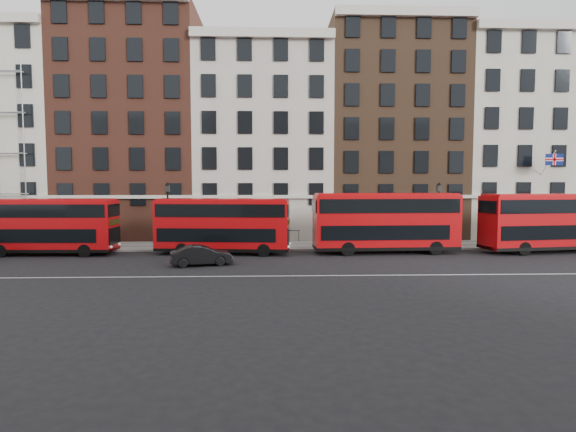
{
  "coord_description": "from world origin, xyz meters",
  "views": [
    {
      "loc": [
        0.8,
        -27.69,
        5.29
      ],
      "look_at": [
        1.96,
        5.0,
        3.0
      ],
      "focal_mm": 28.0,
      "sensor_mm": 36.0,
      "label": 1
    }
  ],
  "objects_px": {
    "bus_c": "(385,221)",
    "bus_d": "(550,221)",
    "bus_a": "(47,225)",
    "bus_b": "(222,224)",
    "car_front": "(201,255)"
  },
  "relations": [
    {
      "from": "bus_a",
      "to": "car_front",
      "type": "distance_m",
      "value": 13.28
    },
    {
      "from": "bus_b",
      "to": "bus_c",
      "type": "xyz_separation_m",
      "value": [
        12.46,
        -0.0,
        0.22
      ]
    },
    {
      "from": "bus_a",
      "to": "car_front",
      "type": "relative_size",
      "value": 2.53
    },
    {
      "from": "bus_b",
      "to": "bus_d",
      "type": "distance_m",
      "value": 25.46
    },
    {
      "from": "bus_a",
      "to": "bus_b",
      "type": "bearing_deg",
      "value": 1.65
    },
    {
      "from": "bus_d",
      "to": "car_front",
      "type": "bearing_deg",
      "value": -177.32
    },
    {
      "from": "bus_a",
      "to": "bus_c",
      "type": "height_order",
      "value": "bus_c"
    },
    {
      "from": "bus_b",
      "to": "car_front",
      "type": "height_order",
      "value": "bus_b"
    },
    {
      "from": "car_front",
      "to": "bus_a",
      "type": "bearing_deg",
      "value": 54.16
    },
    {
      "from": "bus_d",
      "to": "bus_c",
      "type": "bearing_deg",
      "value": 172.35
    },
    {
      "from": "bus_b",
      "to": "bus_c",
      "type": "bearing_deg",
      "value": 5.43
    },
    {
      "from": "bus_c",
      "to": "bus_d",
      "type": "relative_size",
      "value": 1.0
    },
    {
      "from": "bus_b",
      "to": "car_front",
      "type": "xyz_separation_m",
      "value": [
        -0.86,
        -4.8,
        -1.61
      ]
    },
    {
      "from": "bus_a",
      "to": "bus_d",
      "type": "relative_size",
      "value": 0.91
    },
    {
      "from": "bus_a",
      "to": "bus_d",
      "type": "distance_m",
      "value": 38.59
    }
  ]
}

